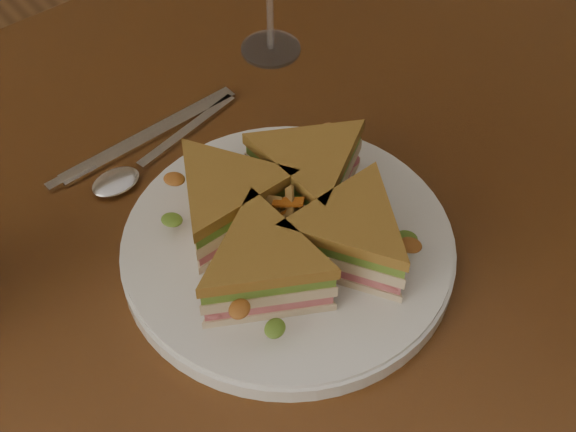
{
  "coord_description": "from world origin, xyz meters",
  "views": [
    {
      "loc": [
        -0.28,
        -0.4,
        1.3
      ],
      "look_at": [
        -0.01,
        -0.06,
        0.8
      ],
      "focal_mm": 50.0,
      "sensor_mm": 36.0,
      "label": 1
    }
  ],
  "objects_px": {
    "plate": "(288,248)",
    "table": "(261,272)",
    "spoon": "(134,169)",
    "sandwich_wedges": "(288,220)",
    "knife": "(138,142)"
  },
  "relations": [
    {
      "from": "sandwich_wedges",
      "to": "knife",
      "type": "xyz_separation_m",
      "value": [
        -0.03,
        0.2,
        -0.04
      ]
    },
    {
      "from": "table",
      "to": "spoon",
      "type": "distance_m",
      "value": 0.16
    },
    {
      "from": "table",
      "to": "plate",
      "type": "relative_size",
      "value": 4.17
    },
    {
      "from": "table",
      "to": "spoon",
      "type": "xyz_separation_m",
      "value": [
        -0.07,
        0.11,
        0.1
      ]
    },
    {
      "from": "plate",
      "to": "table",
      "type": "bearing_deg",
      "value": 78.59
    },
    {
      "from": "table",
      "to": "knife",
      "type": "xyz_separation_m",
      "value": [
        -0.04,
        0.14,
        0.1
      ]
    },
    {
      "from": "spoon",
      "to": "sandwich_wedges",
      "type": "bearing_deg",
      "value": -83.99
    },
    {
      "from": "plate",
      "to": "knife",
      "type": "relative_size",
      "value": 1.34
    },
    {
      "from": "plate",
      "to": "spoon",
      "type": "bearing_deg",
      "value": 107.75
    },
    {
      "from": "plate",
      "to": "spoon",
      "type": "xyz_separation_m",
      "value": [
        -0.05,
        0.17,
        -0.0
      ]
    },
    {
      "from": "table",
      "to": "knife",
      "type": "relative_size",
      "value": 5.57
    },
    {
      "from": "spoon",
      "to": "knife",
      "type": "height_order",
      "value": "spoon"
    },
    {
      "from": "sandwich_wedges",
      "to": "knife",
      "type": "bearing_deg",
      "value": 98.46
    },
    {
      "from": "plate",
      "to": "sandwich_wedges",
      "type": "relative_size",
      "value": 1.09
    },
    {
      "from": "sandwich_wedges",
      "to": "knife",
      "type": "distance_m",
      "value": 0.21
    }
  ]
}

